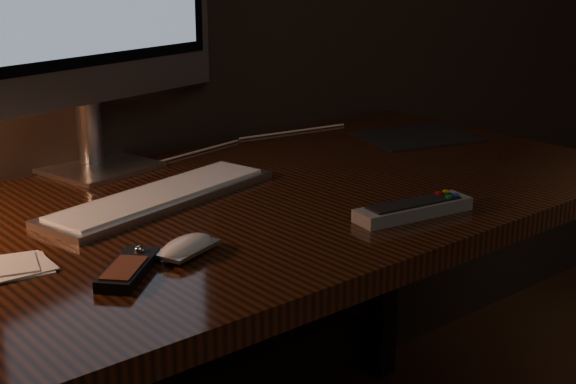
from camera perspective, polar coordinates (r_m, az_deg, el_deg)
desk at (r=1.49m, az=-5.68°, el=-4.80°), size 1.60×0.75×0.75m
keyboard at (r=1.41m, az=-9.02°, el=-0.29°), size 0.48×0.23×0.02m
mousepad at (r=1.88m, az=9.13°, el=3.92°), size 0.30×0.26×0.00m
mouse at (r=1.16m, az=-7.20°, el=-4.05°), size 0.11×0.08×0.02m
media_remote at (r=1.11m, az=-11.28°, el=-5.37°), size 0.13×0.12×0.02m
tv_remote at (r=1.33m, az=8.91°, el=-1.19°), size 0.22×0.09×0.03m
cable at (r=1.79m, az=-2.97°, el=3.49°), size 0.60×0.01×0.01m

